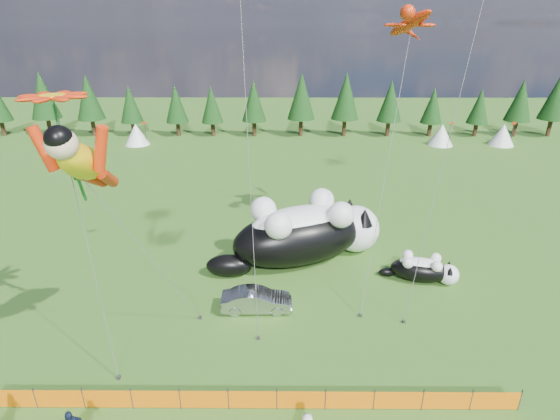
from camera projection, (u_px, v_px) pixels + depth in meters
name	position (u px, v px, depth m)	size (l,w,h in m)	color
ground	(257.00, 358.00, 20.95)	(160.00, 160.00, 0.00)	#10370A
safety_fence	(253.00, 400.00, 18.00)	(22.06, 0.06, 1.10)	#262626
tree_line	(274.00, 108.00, 60.74)	(90.00, 4.00, 8.00)	black
festival_tents	(357.00, 135.00, 57.11)	(50.00, 3.20, 2.80)	white
cat_large	(307.00, 232.00, 28.89)	(11.72, 7.49, 4.43)	black
cat_small	(424.00, 269.00, 26.96)	(4.74, 2.51, 1.73)	black
car	(257.00, 300.00, 24.22)	(1.37, 3.93, 1.30)	#A5A5A9
superhero_kite	(82.00, 162.00, 16.55)	(5.51, 6.10, 12.45)	yellow
gecko_kite	(410.00, 23.00, 27.03)	(6.00, 13.02, 17.95)	red
flower_kite	(54.00, 101.00, 17.18)	(3.56, 4.21, 12.37)	red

